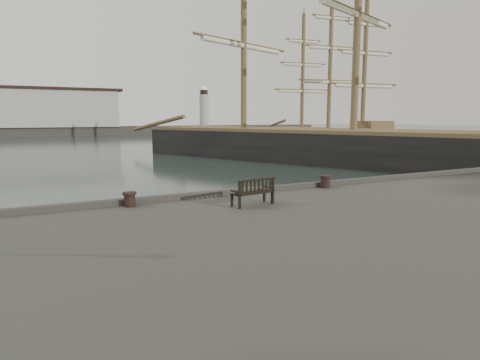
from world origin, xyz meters
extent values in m
plane|color=black|center=(0.00, 0.00, 0.00)|extent=(400.00, 400.00, 0.00)
cube|color=#383530|center=(0.00, 92.00, 1.00)|extent=(140.00, 8.00, 2.00)
cube|color=#99958E|center=(-8.00, 92.00, 6.00)|extent=(46.00, 9.00, 8.00)
cube|color=black|center=(-8.00, 92.00, 10.30)|extent=(48.00, 9.50, 0.60)
cylinder|color=#99958E|center=(38.00, 92.00, 6.00)|extent=(2.40, 2.40, 8.00)
sphere|color=silver|center=(38.00, 92.00, 11.40)|extent=(1.61, 1.61, 1.61)
cube|color=black|center=(-0.48, -1.99, 1.94)|extent=(1.43, 0.70, 0.03)
cube|color=black|center=(-0.45, -2.18, 2.14)|extent=(1.36, 0.28, 0.41)
cube|color=black|center=(-0.48, -1.99, 1.75)|extent=(1.33, 0.62, 0.38)
cylinder|color=black|center=(-3.77, -0.50, 1.77)|extent=(0.45, 0.45, 0.43)
cylinder|color=black|center=(3.46, -0.50, 1.79)|extent=(0.47, 0.47, 0.46)
cube|color=black|center=(20.47, 16.62, 0.46)|extent=(25.69, 46.06, 4.60)
cube|color=brown|center=(20.47, 16.62, 2.91)|extent=(24.92, 45.04, 0.30)
cylinder|color=brown|center=(15.66, 28.56, 15.90)|extent=(0.64, 0.64, 26.29)
cube|color=black|center=(31.91, 34.05, 0.39)|extent=(9.22, 27.70, 3.88)
cube|color=brown|center=(31.91, 34.05, 2.48)|extent=(8.87, 27.12, 0.30)
cylinder|color=brown|center=(30.94, 26.50, 10.58)|extent=(0.54, 0.54, 16.50)
cylinder|color=brown|center=(31.91, 34.05, 12.04)|extent=(0.54, 0.54, 19.41)
cylinder|color=brown|center=(32.87, 41.60, 10.87)|extent=(0.54, 0.54, 17.08)
camera|label=1|loc=(-6.64, -12.87, 4.16)|focal=32.00mm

